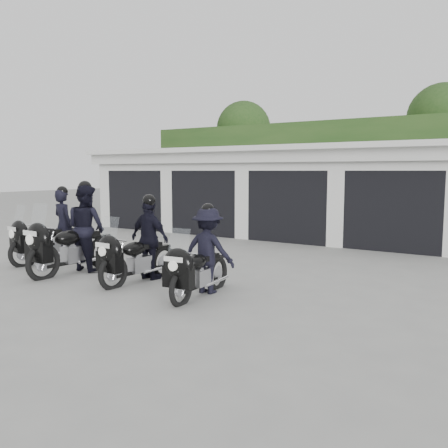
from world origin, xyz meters
The scene contains 7 objects.
ground centered at (0.00, 0.00, 0.00)m, with size 80.00×80.00×0.00m, color gray.
garage_block centered at (0.00, 8.06, 1.42)m, with size 16.40×6.80×2.96m.
background_vegetation centered at (0.37, 12.92, 2.77)m, with size 20.00×3.90×5.80m.
police_bike_a centered at (-3.42, -0.38, 0.75)m, with size 0.87×2.15×1.88m.
police_bike_b centered at (-2.01, -0.78, 0.86)m, with size 0.95×2.34×2.04m.
police_bike_c centered at (-0.24, -0.67, 0.75)m, with size 1.00×2.05×1.78m.
police_bike_d centered at (1.38, -0.90, 0.71)m, with size 1.04×1.92×1.67m.
Camera 1 is at (6.12, -7.66, 2.19)m, focal length 38.00 mm.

